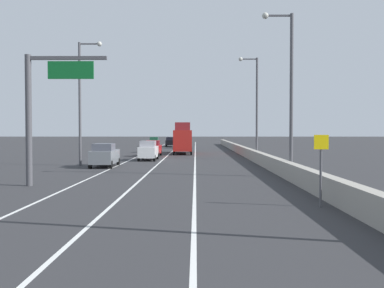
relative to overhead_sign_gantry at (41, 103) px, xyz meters
name	(u,v)px	position (x,y,z in m)	size (l,w,h in m)	color
ground_plane	(185,152)	(7.26, 41.00, -4.73)	(320.00, 320.00, 0.00)	#2D2D30
lane_stripe_left	(141,155)	(1.76, 32.00, -4.73)	(0.16, 130.00, 0.00)	silver
lane_stripe_center	(168,155)	(5.26, 32.00, -4.73)	(0.16, 130.00, 0.00)	silver
lane_stripe_right	(195,155)	(8.76, 32.00, -4.73)	(0.16, 130.00, 0.00)	silver
jersey_barrier_right	(259,158)	(14.91, 17.00, -4.18)	(0.60, 120.00, 1.10)	#9E998E
overhead_sign_gantry	(41,103)	(0.00, 0.00, 0.00)	(4.68, 0.36, 7.50)	#47474C
speed_advisory_sign	(321,165)	(14.01, -6.85, -2.96)	(0.60, 0.11, 3.00)	#4C4C51
lamp_post_right_second	(288,84)	(15.08, 4.98, 1.62)	(2.14, 0.44, 11.16)	#4C4C51
lamp_post_right_third	(255,101)	(15.27, 23.21, 1.62)	(2.14, 0.44, 11.16)	#4C4C51
lamp_post_left_mid	(82,95)	(-1.39, 14.62, 1.62)	(2.14, 0.44, 11.16)	#4C4C51
car_gray_0	(105,155)	(0.88, 13.21, -3.71)	(2.00, 4.75, 2.05)	slate
car_green_1	(154,142)	(0.69, 61.27, -3.78)	(1.89, 4.72, 1.89)	#196033
car_blue_2	(183,142)	(6.49, 54.38, -3.66)	(1.96, 4.14, 2.14)	#1E389E
car_white_3	(148,151)	(3.78, 21.63, -3.70)	(1.84, 4.27, 2.07)	white
car_black_4	(170,142)	(3.81, 61.69, -3.79)	(1.87, 4.67, 1.87)	black
car_red_5	(153,148)	(3.60, 28.98, -3.75)	(1.81, 4.25, 1.96)	red
box_truck	(182,139)	(7.01, 35.39, -2.76)	(2.70, 9.04, 4.30)	#A51E19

